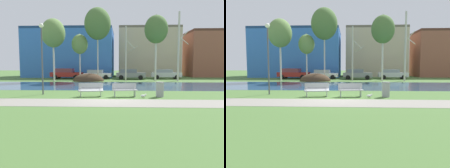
# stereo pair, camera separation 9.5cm
# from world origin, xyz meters

# --- Properties ---
(ground_plane) EXTENTS (120.00, 120.00, 0.00)m
(ground_plane) POSITION_xyz_m (0.00, 10.00, 0.00)
(ground_plane) COLOR #476B33
(paved_path_strip) EXTENTS (60.00, 2.43, 0.01)m
(paved_path_strip) POSITION_xyz_m (0.00, -1.74, 0.01)
(paved_path_strip) COLOR gray
(paved_path_strip) RESTS_ON ground
(river_band) EXTENTS (80.00, 8.68, 0.01)m
(river_band) POSITION_xyz_m (0.00, 8.21, 0.00)
(river_band) COLOR #33516B
(river_band) RESTS_ON ground
(soil_mound) EXTENTS (4.03, 2.85, 2.03)m
(soil_mound) POSITION_xyz_m (-3.39, 14.18, 0.00)
(soil_mound) COLOR #423021
(soil_mound) RESTS_ON ground
(bench_left) EXTENTS (1.66, 0.76, 0.87)m
(bench_left) POSITION_xyz_m (-1.12, 0.57, 0.47)
(bench_left) COLOR #9EA0A3
(bench_left) RESTS_ON ground
(bench_right) EXTENTS (1.66, 0.77, 0.87)m
(bench_right) POSITION_xyz_m (1.09, 0.57, 0.47)
(bench_right) COLOR #9EA0A3
(bench_right) RESTS_ON ground
(trash_bin) EXTENTS (0.53, 0.53, 0.97)m
(trash_bin) POSITION_xyz_m (3.39, 0.63, 0.50)
(trash_bin) COLOR gray
(trash_bin) RESTS_ON ground
(seagull) EXTENTS (0.42, 0.16, 0.25)m
(seagull) POSITION_xyz_m (2.29, 0.18, 0.13)
(seagull) COLOR white
(seagull) RESTS_ON ground
(streetlamp) EXTENTS (0.32, 0.32, 4.94)m
(streetlamp) POSITION_xyz_m (-4.64, 1.42, 3.33)
(streetlamp) COLOR #4C4C51
(streetlamp) RESTS_ON ground
(birch_far_left) EXTENTS (3.02, 3.02, 7.95)m
(birch_far_left) POSITION_xyz_m (-7.80, 13.85, 6.11)
(birch_far_left) COLOR beige
(birch_far_left) RESTS_ON ground
(birch_left) EXTENTS (2.14, 2.14, 6.20)m
(birch_left) POSITION_xyz_m (-4.66, 15.09, 4.82)
(birch_left) COLOR beige
(birch_left) RESTS_ON ground
(birch_center_left) EXTENTS (3.42, 3.42, 9.49)m
(birch_center_left) POSITION_xyz_m (-2.21, 14.68, 7.39)
(birch_center_left) COLOR #BCB7A8
(birch_center_left) RESTS_ON ground
(birch_center) EXTENTS (1.61, 2.68, 7.09)m
(birch_center) POSITION_xyz_m (1.51, 14.76, 3.60)
(birch_center) COLOR #BCB7A8
(birch_center) RESTS_ON ground
(birch_center_right) EXTENTS (3.04, 3.04, 8.60)m
(birch_center_right) POSITION_xyz_m (5.39, 15.13, 6.68)
(birch_center_right) COLOR beige
(birch_center_right) RESTS_ON ground
(birch_right) EXTENTS (1.40, 2.46, 8.92)m
(birch_right) POSITION_xyz_m (8.32, 14.97, 4.51)
(birch_right) COLOR beige
(birch_right) RESTS_ON ground
(parked_van_nearest_red) EXTENTS (4.86, 2.20, 1.57)m
(parked_van_nearest_red) POSITION_xyz_m (-7.52, 18.86, 0.82)
(parked_van_nearest_red) COLOR maroon
(parked_van_nearest_red) RESTS_ON ground
(parked_sedan_second_white) EXTENTS (4.15, 2.29, 1.37)m
(parked_sedan_second_white) POSITION_xyz_m (-2.77, 18.72, 0.73)
(parked_sedan_second_white) COLOR silver
(parked_sedan_second_white) RESTS_ON ground
(parked_hatch_third_grey) EXTENTS (4.28, 2.21, 1.48)m
(parked_hatch_third_grey) POSITION_xyz_m (2.20, 17.98, 0.78)
(parked_hatch_third_grey) COLOR slate
(parked_hatch_third_grey) RESTS_ON ground
(parked_wagon_fourth_silver) EXTENTS (4.43, 2.13, 1.44)m
(parked_wagon_fourth_silver) POSITION_xyz_m (7.46, 18.82, 0.77)
(parked_wagon_fourth_silver) COLOR #B2B5BC
(parked_wagon_fourth_silver) RESTS_ON ground
(building_blue_store) EXTENTS (15.12, 9.97, 8.41)m
(building_blue_store) POSITION_xyz_m (-8.24, 26.01, 4.20)
(building_blue_store) COLOR #3870C6
(building_blue_store) RESTS_ON ground
(building_beige_block) EXTENTS (10.82, 7.17, 8.91)m
(building_beige_block) POSITION_xyz_m (5.85, 27.48, 4.46)
(building_beige_block) COLOR #BCAD8E
(building_beige_block) RESTS_ON ground
(building_brick_low) EXTENTS (12.04, 6.66, 8.16)m
(building_brick_low) POSITION_xyz_m (18.96, 26.47, 4.08)
(building_brick_low) COLOR brown
(building_brick_low) RESTS_ON ground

